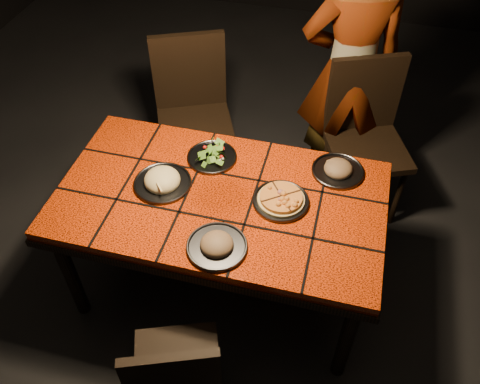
% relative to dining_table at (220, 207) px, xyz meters
% --- Properties ---
extents(room_shell, '(6.04, 7.04, 3.08)m').
position_rel_dining_table_xyz_m(room_shell, '(0.00, 0.00, 0.83)').
color(room_shell, black).
rests_on(room_shell, ground).
extents(dining_table, '(1.62, 0.92, 0.75)m').
position_rel_dining_table_xyz_m(dining_table, '(0.00, 0.00, 0.00)').
color(dining_table, red).
rests_on(dining_table, ground).
extents(chair_near, '(0.49, 0.49, 0.83)m').
position_rel_dining_table_xyz_m(chair_near, '(0.03, -0.80, -0.20)').
color(chair_near, black).
rests_on(chair_near, ground).
extents(chair_far_left, '(0.61, 0.61, 1.03)m').
position_rel_dining_table_xyz_m(chair_far_left, '(-0.44, 0.87, -0.08)').
color(chair_far_left, black).
rests_on(chair_far_left, ground).
extents(chair_far_right, '(0.60, 0.60, 1.01)m').
position_rel_dining_table_xyz_m(chair_far_right, '(0.65, 0.92, -0.09)').
color(chair_far_right, black).
rests_on(chair_far_right, ground).
extents(diner, '(0.71, 0.56, 1.70)m').
position_rel_dining_table_xyz_m(diner, '(0.50, 1.10, 0.18)').
color(diner, brown).
rests_on(diner, ground).
extents(plate_pizza, '(0.32, 0.32, 0.04)m').
position_rel_dining_table_xyz_m(plate_pizza, '(0.30, 0.03, 0.10)').
color(plate_pizza, '#3C3C41').
rests_on(plate_pizza, dining_table).
extents(plate_pasta, '(0.29, 0.29, 0.09)m').
position_rel_dining_table_xyz_m(plate_pasta, '(-0.30, 0.00, 0.10)').
color(plate_pasta, '#3C3C41').
rests_on(plate_pasta, dining_table).
extents(plate_salad, '(0.26, 0.26, 0.07)m').
position_rel_dining_table_xyz_m(plate_salad, '(-0.12, 0.25, 0.10)').
color(plate_salad, '#3C3C41').
rests_on(plate_salad, dining_table).
extents(plate_mushroom_a, '(0.28, 0.28, 0.09)m').
position_rel_dining_table_xyz_m(plate_mushroom_a, '(0.08, -0.31, 0.10)').
color(plate_mushroom_a, '#3C3C41').
rests_on(plate_mushroom_a, dining_table).
extents(plate_mushroom_b, '(0.27, 0.27, 0.09)m').
position_rel_dining_table_xyz_m(plate_mushroom_b, '(0.54, 0.31, 0.10)').
color(plate_mushroom_b, '#3C3C41').
rests_on(plate_mushroom_b, dining_table).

